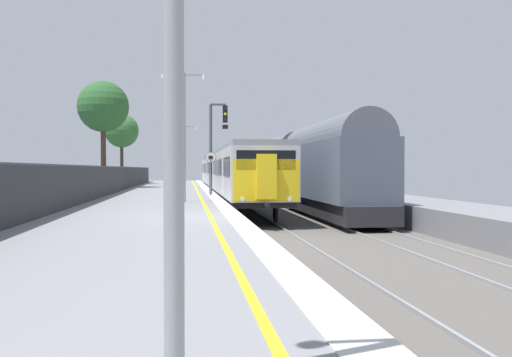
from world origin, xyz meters
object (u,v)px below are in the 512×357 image
object	(u,v)px
speed_limit_sign	(211,168)
background_tree_left	(102,109)
platform_lamp_mid	(184,126)
platform_lamp_far	(185,150)
background_tree_centre	(123,132)
commuter_train_at_platform	(228,172)
signal_gantry	(215,138)
freight_train_adjacent_track	(301,166)

from	to	relation	value
speed_limit_sign	background_tree_left	distance (m)	17.02
platform_lamp_mid	background_tree_left	world-z (taller)	background_tree_left
platform_lamp_far	background_tree_left	world-z (taller)	background_tree_left
background_tree_centre	speed_limit_sign	bearing A→B (deg)	-73.41
commuter_train_at_platform	signal_gantry	distance (m)	10.14
signal_gantry	platform_lamp_mid	size ratio (longest dim) A/B	0.92
speed_limit_sign	background_tree_left	world-z (taller)	background_tree_left
speed_limit_sign	platform_lamp_far	xyz separation A→B (m)	(-1.42, 15.87, 1.47)
signal_gantry	speed_limit_sign	bearing A→B (deg)	-99.06
background_tree_centre	platform_lamp_far	bearing A→B (deg)	-56.30
platform_lamp_mid	freight_train_adjacent_track	bearing A→B (deg)	53.40
signal_gantry	platform_lamp_mid	distance (m)	8.16
signal_gantry	platform_lamp_far	bearing A→B (deg)	97.45
commuter_train_at_platform	freight_train_adjacent_track	world-z (taller)	freight_train_adjacent_track
freight_train_adjacent_track	platform_lamp_far	size ratio (longest dim) A/B	5.66
platform_lamp_mid	background_tree_centre	world-z (taller)	background_tree_centre
speed_limit_sign	platform_lamp_mid	world-z (taller)	platform_lamp_mid
background_tree_left	platform_lamp_far	bearing A→B (deg)	13.07
speed_limit_sign	platform_lamp_far	size ratio (longest dim) A/B	0.48
background_tree_left	commuter_train_at_platform	bearing A→B (deg)	-13.38
commuter_train_at_platform	signal_gantry	xyz separation A→B (m)	(-1.48, -9.82, 2.03)
background_tree_centre	commuter_train_at_platform	bearing A→B (deg)	-54.07
platform_lamp_far	background_tree_centre	xyz separation A→B (m)	(-5.99, 8.98, 2.05)
commuter_train_at_platform	background_tree_centre	size ratio (longest dim) A/B	6.17
signal_gantry	background_tree_left	xyz separation A→B (m)	(-8.18, 12.12, 2.87)
signal_gantry	background_tree_centre	world-z (taller)	background_tree_centre
signal_gantry	background_tree_left	bearing A→B (deg)	124.03
platform_lamp_far	background_tree_left	size ratio (longest dim) A/B	0.60
freight_train_adjacent_track	background_tree_centre	world-z (taller)	background_tree_centre
freight_train_adjacent_track	background_tree_centre	size ratio (longest dim) A/B	4.20
platform_lamp_mid	background_tree_left	bearing A→B (deg)	107.69
freight_train_adjacent_track	background_tree_left	xyz separation A→B (m)	(-13.67, 10.30, 4.50)
platform_lamp_mid	platform_lamp_far	world-z (taller)	platform_lamp_mid
platform_lamp_far	freight_train_adjacent_track	bearing A→B (deg)	-58.34
background_tree_left	background_tree_centre	distance (m)	10.53
speed_limit_sign	platform_lamp_mid	distance (m)	6.15
signal_gantry	freight_train_adjacent_track	bearing A→B (deg)	18.36
signal_gantry	commuter_train_at_platform	bearing A→B (deg)	81.41
platform_lamp_far	commuter_train_at_platform	bearing A→B (deg)	-49.26
freight_train_adjacent_track	platform_lamp_far	xyz separation A→B (m)	(-7.27, 11.78, 1.34)
background_tree_centre	background_tree_left	bearing A→B (deg)	-92.29
commuter_train_at_platform	signal_gantry	bearing A→B (deg)	-98.59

